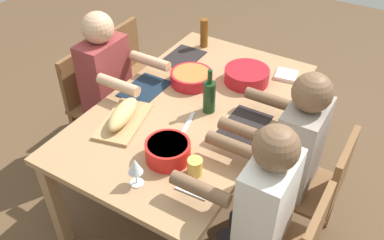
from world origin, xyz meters
name	(u,v)px	position (x,y,z in m)	size (l,w,h in m)	color
ground_plane	(192,187)	(0.00, 0.00, 0.00)	(8.00, 8.00, 0.00)	brown
dining_table	(192,116)	(0.00, 0.00, 0.66)	(1.74, 1.05, 0.74)	#A87F56
diner_near_left	(258,205)	(-0.48, -0.66, 0.70)	(0.41, 0.53, 1.20)	#2D2D38
chair_far_right	(134,70)	(0.48, 0.85, 0.48)	(0.40, 0.40, 0.85)	brown
chair_far_center	(95,99)	(0.00, 0.85, 0.48)	(0.40, 0.40, 0.85)	brown
diner_far_center	(110,82)	(0.00, 0.66, 0.70)	(0.41, 0.53, 1.20)	#2D2D38
chair_near_center	(317,187)	(0.00, -0.85, 0.48)	(0.40, 0.40, 0.85)	brown
diner_near_center	(292,148)	(0.00, -0.66, 0.70)	(0.41, 0.53, 1.20)	#2D2D38
serving_bowl_fruit	(191,77)	(0.22, 0.14, 0.79)	(0.28, 0.28, 0.08)	#B21923
serving_bowl_pasta	(247,75)	(0.43, -0.17, 0.79)	(0.30, 0.30, 0.10)	#B21923
serving_bowl_salad	(168,150)	(-0.47, -0.13, 0.80)	(0.24, 0.24, 0.11)	red
cutting_board	(124,121)	(-0.35, 0.26, 0.75)	(0.40, 0.22, 0.02)	tan
bread_loaf	(123,114)	(-0.35, 0.26, 0.81)	(0.32, 0.11, 0.09)	tan
wine_bottle	(209,96)	(0.01, -0.11, 0.85)	(0.08, 0.08, 0.29)	#193819
beer_bottle	(204,33)	(0.71, 0.32, 0.85)	(0.06, 0.06, 0.22)	brown
wine_glass	(135,167)	(-0.70, -0.10, 0.86)	(0.08, 0.08, 0.17)	silver
cup_near_left	(195,167)	(-0.49, -0.31, 0.79)	(0.08, 0.08, 0.09)	gold
fork_near_left	(191,193)	(-0.62, -0.36, 0.74)	(0.02, 0.17, 0.01)	silver
placemat_far_right	(183,57)	(0.48, 0.36, 0.74)	(0.32, 0.23, 0.01)	black
placemat_far_center	(145,89)	(0.00, 0.36, 0.74)	(0.32, 0.23, 0.01)	#142333
placemat_near_center	(245,125)	(0.00, -0.36, 0.74)	(0.32, 0.23, 0.01)	black
carving_knife	(188,124)	(-0.17, -0.07, 0.74)	(0.23, 0.02, 0.01)	silver
napkin_stack	(286,75)	(0.63, -0.38, 0.75)	(0.14, 0.14, 0.02)	white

